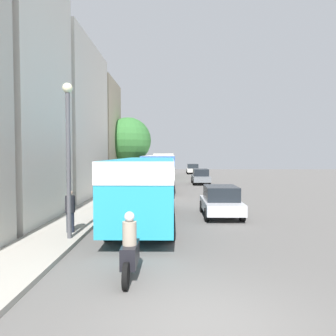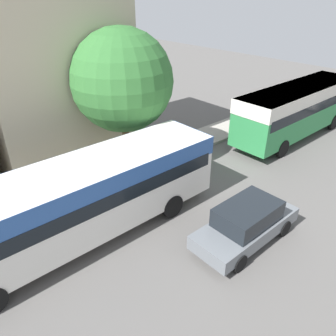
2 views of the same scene
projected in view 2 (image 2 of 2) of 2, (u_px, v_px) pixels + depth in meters
name	position (u px, v px, depth m)	size (l,w,h in m)	color
building_end_row	(45.00, 60.00, 16.42)	(6.07, 6.97, 10.30)	#BCAD93
bus_following	(75.00, 196.00, 11.46)	(2.63, 11.41, 3.00)	silver
bus_third_in_line	(298.00, 105.00, 19.93)	(2.51, 10.02, 3.19)	#2D8447
car_crossing	(246.00, 223.00, 11.97)	(1.80, 4.40, 1.58)	slate
street_tree	(122.00, 81.00, 15.13)	(4.78, 4.78, 6.80)	brown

